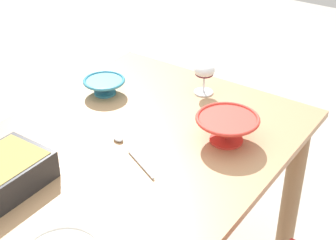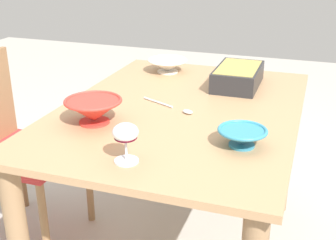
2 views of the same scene
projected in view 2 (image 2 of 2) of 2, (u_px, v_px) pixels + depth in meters
The scene contains 8 objects.
dining_table at pixel (180, 139), 1.86m from camera, with size 1.30×0.93×0.76m.
chair at pixel (9, 142), 2.11m from camera, with size 0.44×0.45×0.90m.
wine_glass at pixel (126, 135), 1.33m from camera, with size 0.08×0.08×0.13m.
casserole_dish at pixel (238, 76), 2.04m from camera, with size 0.32×0.19×0.09m.
mixing_bowl at pixel (168, 65), 2.26m from camera, with size 0.20×0.20×0.07m.
small_bowl at pixel (242, 136), 1.45m from camera, with size 0.16×0.16×0.06m.
serving_bowl at pixel (94, 110), 1.63m from camera, with size 0.21×0.21×0.09m.
serving_spoon at pixel (176, 108), 1.77m from camera, with size 0.13×0.25×0.01m.
Camera 2 is at (1.61, 0.50, 1.39)m, focal length 47.66 mm.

